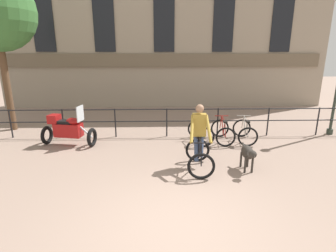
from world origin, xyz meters
The scene contains 9 objects.
ground_plane centered at (0.00, 0.00, 0.00)m, with size 60.00×60.00×0.00m, color gray.
canal_railing centered at (0.00, 5.20, 0.71)m, with size 15.05×0.05×1.05m.
building_facade centered at (0.00, 10.99, 5.60)m, with size 18.00×0.72×11.25m.
cyclist_with_bike centered at (0.79, 2.43, 0.76)m, with size 0.75×1.21×1.70m.
dog centered at (2.03, 2.20, 0.49)m, with size 0.29×0.96×0.68m.
parked_motorcycle centered at (-3.29, 4.34, 0.56)m, with size 1.81×0.91×1.35m.
parked_bicycle_near_lamp centered at (1.15, 4.54, 0.36)m, with size 0.79×1.18×0.86m.
parked_bicycle_mid_left centered at (1.92, 4.54, 0.36)m, with size 0.71×1.14×0.86m.
parked_bicycle_mid_right centered at (2.69, 4.54, 0.36)m, with size 0.77×1.17×0.86m.
Camera 1 is at (-0.23, -4.06, 2.99)m, focal length 28.00 mm.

